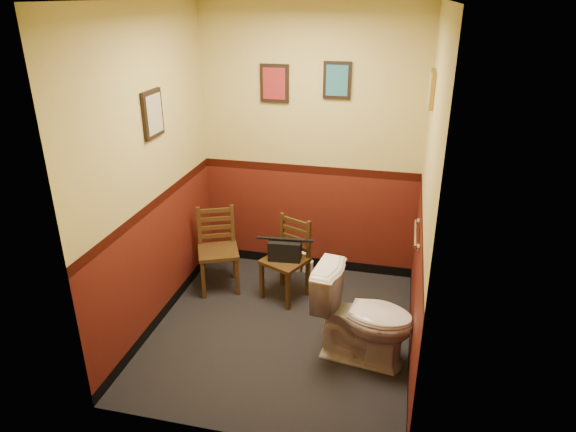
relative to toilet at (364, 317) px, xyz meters
name	(u,v)px	position (x,y,z in m)	size (l,w,h in m)	color
floor	(282,330)	(-0.72, 0.20, -0.39)	(2.20, 2.40, 0.00)	black
ceiling	(280,0)	(-0.72, 0.20, 2.31)	(2.20, 2.40, 0.00)	silver
wall_back	(310,146)	(-0.72, 1.40, 0.96)	(2.20, 2.70, 0.00)	#521810
wall_front	(230,259)	(-0.72, -1.00, 0.96)	(2.20, 2.70, 0.00)	#521810
wall_left	(151,177)	(-1.82, 0.20, 0.96)	(2.40, 2.70, 0.00)	#521810
wall_right	(426,199)	(0.38, 0.20, 0.96)	(2.40, 2.70, 0.00)	#521810
grab_bar	(416,234)	(0.35, 0.45, 0.56)	(0.05, 0.56, 0.06)	silver
framed_print_back_a	(274,83)	(-1.07, 1.38, 1.56)	(0.28, 0.04, 0.36)	black
framed_print_back_b	(337,80)	(-0.47, 1.38, 1.61)	(0.26, 0.04, 0.34)	black
framed_print_left	(153,114)	(-1.80, 0.30, 1.46)	(0.04, 0.30, 0.38)	black
framed_print_right	(432,89)	(0.36, 0.80, 1.66)	(0.04, 0.34, 0.28)	olive
toilet	(364,317)	(0.00, 0.00, 0.00)	(0.45, 0.80, 0.79)	white
toilet_brush	(388,353)	(0.21, 0.00, -0.32)	(0.13, 0.13, 0.46)	silver
chair_left	(218,250)	(-1.51, 0.79, 0.02)	(0.51, 0.51, 0.82)	#4C3216
chair_right	(287,259)	(-0.81, 0.78, 0.01)	(0.49, 0.49, 0.79)	#4C3216
handbag	(285,250)	(-0.82, 0.75, 0.12)	(0.32, 0.18, 0.22)	black
tp_stack	(302,262)	(-0.77, 1.30, -0.30)	(0.25, 0.13, 0.22)	silver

